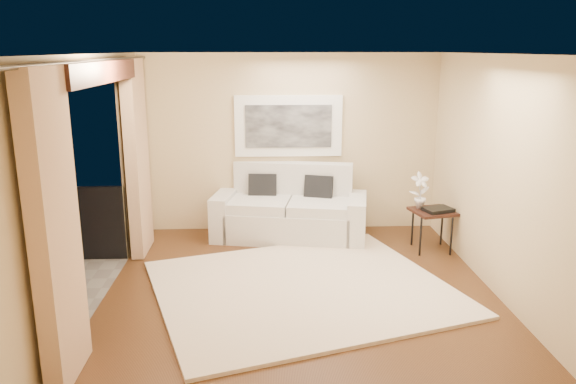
{
  "coord_description": "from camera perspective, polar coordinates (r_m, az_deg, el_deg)",
  "views": [
    {
      "loc": [
        -0.41,
        -5.96,
        2.76
      ],
      "look_at": [
        -0.11,
        0.68,
        1.05
      ],
      "focal_mm": 35.0,
      "sensor_mm": 36.0,
      "label": 1
    }
  ],
  "objects": [
    {
      "name": "floor",
      "position": [
        6.58,
        1.28,
        -10.37
      ],
      "size": [
        5.0,
        5.0,
        0.0
      ],
      "primitive_type": "plane",
      "color": "#523018",
      "rests_on": "ground"
    },
    {
      "name": "room_shell",
      "position": [
        6.21,
        -19.02,
        11.45
      ],
      "size": [
        5.0,
        6.4,
        5.0
      ],
      "color": "white",
      "rests_on": "ground"
    },
    {
      "name": "balcony",
      "position": [
        7.11,
        -26.68,
        -8.49
      ],
      "size": [
        1.81,
        2.6,
        1.17
      ],
      "color": "#605B56",
      "rests_on": "ground"
    },
    {
      "name": "curtains",
      "position": [
        6.36,
        -17.98,
        0.77
      ],
      "size": [
        0.16,
        4.8,
        2.64
      ],
      "color": "tan",
      "rests_on": "ground"
    },
    {
      "name": "artwork",
      "position": [
        8.51,
        0.04,
        6.71
      ],
      "size": [
        1.62,
        0.07,
        0.92
      ],
      "color": "white",
      "rests_on": "room_shell"
    },
    {
      "name": "rug",
      "position": [
        6.7,
        1.45,
        -9.71
      ],
      "size": [
        4.02,
        3.75,
        0.04
      ],
      "primitive_type": "cube",
      "rotation": [
        0.0,
        0.0,
        0.31
      ],
      "color": "beige",
      "rests_on": "floor"
    },
    {
      "name": "sofa",
      "position": [
        8.41,
        0.25,
        -2.02
      ],
      "size": [
        2.37,
        1.35,
        1.08
      ],
      "rotation": [
        0.0,
        0.0,
        -0.18
      ],
      "color": "silver",
      "rests_on": "floor"
    },
    {
      "name": "side_table",
      "position": [
        8.04,
        14.48,
        -2.2
      ],
      "size": [
        0.64,
        0.64,
        0.58
      ],
      "rotation": [
        0.0,
        0.0,
        0.22
      ],
      "color": "black",
      "rests_on": "floor"
    },
    {
      "name": "tray",
      "position": [
        7.99,
        14.99,
        -1.73
      ],
      "size": [
        0.45,
        0.39,
        0.05
      ],
      "primitive_type": "cube",
      "rotation": [
        0.0,
        0.0,
        0.33
      ],
      "color": "black",
      "rests_on": "side_table"
    },
    {
      "name": "orchid",
      "position": [
        8.01,
        13.26,
        0.14
      ],
      "size": [
        0.3,
        0.23,
        0.51
      ],
      "primitive_type": "imported",
      "rotation": [
        0.0,
        0.0,
        0.19
      ],
      "color": "white",
      "rests_on": "side_table"
    }
  ]
}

